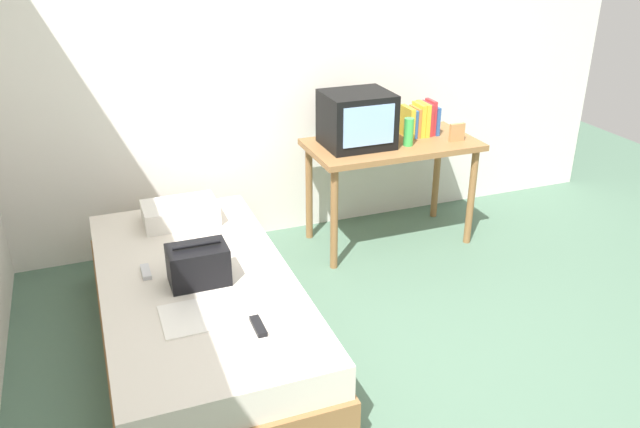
% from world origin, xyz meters
% --- Properties ---
extents(ground_plane, '(8.00, 8.00, 0.00)m').
position_xyz_m(ground_plane, '(0.00, 0.00, 0.00)').
color(ground_plane, '#4C6B56').
extents(wall_back, '(5.20, 0.10, 2.60)m').
position_xyz_m(wall_back, '(0.00, 2.00, 1.30)').
color(wall_back, silver).
rests_on(wall_back, ground).
extents(bed, '(1.00, 2.00, 0.44)m').
position_xyz_m(bed, '(-0.94, 0.72, 0.22)').
color(bed, olive).
rests_on(bed, ground).
extents(desk, '(1.16, 0.60, 0.75)m').
position_xyz_m(desk, '(0.58, 1.52, 0.65)').
color(desk, olive).
rests_on(desk, ground).
extents(tv, '(0.44, 0.39, 0.36)m').
position_xyz_m(tv, '(0.32, 1.54, 0.93)').
color(tv, black).
rests_on(tv, desk).
extents(water_bottle, '(0.07, 0.07, 0.19)m').
position_xyz_m(water_bottle, '(0.65, 1.41, 0.84)').
color(water_bottle, green).
rests_on(water_bottle, desk).
extents(book_row, '(0.24, 0.17, 0.24)m').
position_xyz_m(book_row, '(0.83, 1.59, 0.86)').
color(book_row, gold).
rests_on(book_row, desk).
extents(picture_frame, '(0.11, 0.02, 0.12)m').
position_xyz_m(picture_frame, '(1.00, 1.38, 0.81)').
color(picture_frame, '#B27F4C').
rests_on(picture_frame, desk).
extents(pillow, '(0.44, 0.29, 0.12)m').
position_xyz_m(pillow, '(-0.90, 1.41, 0.51)').
color(pillow, silver).
rests_on(pillow, bed).
extents(handbag, '(0.30, 0.20, 0.23)m').
position_xyz_m(handbag, '(-0.93, 0.66, 0.54)').
color(handbag, black).
rests_on(handbag, bed).
extents(magazine, '(0.21, 0.29, 0.01)m').
position_xyz_m(magazine, '(-1.07, 0.35, 0.45)').
color(magazine, white).
rests_on(magazine, bed).
extents(remote_dark, '(0.04, 0.16, 0.02)m').
position_xyz_m(remote_dark, '(-0.76, 0.16, 0.45)').
color(remote_dark, black).
rests_on(remote_dark, bed).
extents(remote_silver, '(0.04, 0.14, 0.02)m').
position_xyz_m(remote_silver, '(-1.18, 0.84, 0.45)').
color(remote_silver, '#B7B7BC').
rests_on(remote_silver, bed).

